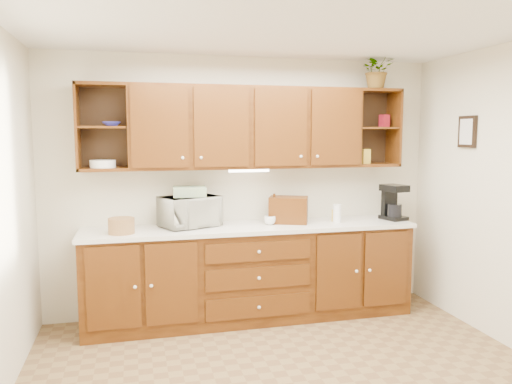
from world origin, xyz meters
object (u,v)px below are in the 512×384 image
microwave (190,211)px  coffee_maker (393,203)px  bread_box (288,210)px  potted_plant (377,70)px

microwave → coffee_maker: bearing=-27.6°
coffee_maker → microwave: bearing=163.4°
microwave → coffee_maker: size_ratio=1.46×
microwave → coffee_maker: 2.11m
bread_box → coffee_maker: size_ratio=1.03×
bread_box → coffee_maker: 1.13m
bread_box → potted_plant: 1.70m
bread_box → potted_plant: potted_plant is taller
microwave → bread_box: (0.98, -0.04, -0.01)m
microwave → bread_box: microwave is taller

